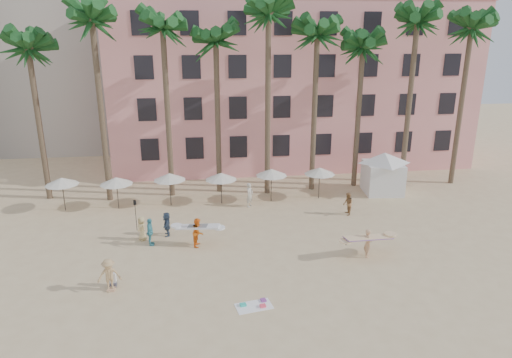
{
  "coord_description": "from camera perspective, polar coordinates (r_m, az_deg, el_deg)",
  "views": [
    {
      "loc": [
        -2.75,
        -21.78,
        12.94
      ],
      "look_at": [
        0.92,
        6.0,
        4.0
      ],
      "focal_mm": 32.0,
      "sensor_mm": 36.0,
      "label": 1
    }
  ],
  "objects": [
    {
      "name": "paddle",
      "position": [
        32.18,
        -14.83,
        -3.92
      ],
      "size": [
        0.18,
        0.04,
        2.23
      ],
      "color": "black",
      "rests_on": "ground"
    },
    {
      "name": "seated_man",
      "position": [
        26.11,
        -17.58,
        -12.05
      ],
      "size": [
        0.45,
        0.78,
        1.01
      ],
      "color": "#3F3F4C",
      "rests_on": "ground"
    },
    {
      "name": "ground",
      "position": [
        25.48,
        -0.29,
        -12.82
      ],
      "size": [
        120.0,
        120.0,
        0.0
      ],
      "primitive_type": "plane",
      "color": "#D1B789",
      "rests_on": "ground"
    },
    {
      "name": "beachgoers",
      "position": [
        29.89,
        -7.93,
        -6.26
      ],
      "size": [
        16.77,
        12.2,
        1.92
      ],
      "color": "tan",
      "rests_on": "ground"
    },
    {
      "name": "carrier_white",
      "position": [
        29.33,
        -7.27,
        -6.5
      ],
      "size": [
        2.86,
        1.39,
        1.87
      ],
      "color": "orange",
      "rests_on": "ground"
    },
    {
      "name": "palm_row",
      "position": [
        36.92,
        -2.59,
        17.72
      ],
      "size": [
        44.4,
        5.4,
        16.3
      ],
      "color": "brown",
      "rests_on": "ground"
    },
    {
      "name": "umbrella_row",
      "position": [
        35.88,
        -7.59,
        0.34
      ],
      "size": [
        22.5,
        2.7,
        2.73
      ],
      "color": "#332B23",
      "rests_on": "ground"
    },
    {
      "name": "cabana",
      "position": [
        39.86,
        15.64,
        1.2
      ],
      "size": [
        4.91,
        4.91,
        3.5
      ],
      "color": "silver",
      "rests_on": "ground"
    },
    {
      "name": "carrier_yellow",
      "position": [
        28.53,
        13.83,
        -7.57
      ],
      "size": [
        3.16,
        1.32,
        1.8
      ],
      "color": "tan",
      "rests_on": "ground"
    },
    {
      "name": "beach_towel",
      "position": [
        23.57,
        -0.16,
        -15.5
      ],
      "size": [
        1.95,
        1.31,
        0.14
      ],
      "color": "white",
      "rests_on": "ground"
    },
    {
      "name": "pink_hotel",
      "position": [
        49.01,
        4.08,
        11.87
      ],
      "size": [
        35.0,
        14.0,
        16.0
      ],
      "primitive_type": "cube",
      "color": "pink",
      "rests_on": "ground"
    }
  ]
}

